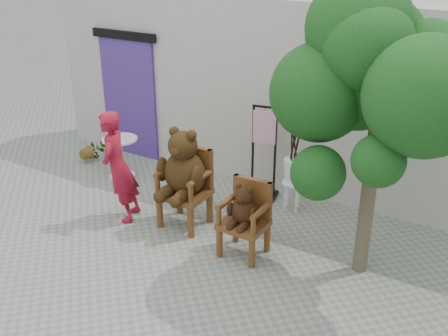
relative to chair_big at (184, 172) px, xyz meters
name	(u,v)px	position (x,y,z in m)	size (l,w,h in m)	color
ground_plane	(185,265)	(0.59, -0.87, -0.82)	(60.00, 60.00, 0.00)	gray
back_wall	(291,93)	(0.59, 2.23, 0.68)	(9.00, 1.00, 3.00)	#B7B4AB
doorway	(129,95)	(-2.41, 1.71, 0.34)	(1.40, 0.11, 2.33)	#482B83
chair_big	(184,172)	(0.00, 0.00, 0.00)	(0.73, 0.77, 1.47)	#4E2B10
chair_small	(245,212)	(1.10, -0.21, -0.22)	(0.57, 0.54, 1.00)	#4E2B10
person	(118,167)	(-0.92, -0.32, -0.01)	(0.59, 0.39, 1.63)	maroon
cafe_table	(121,153)	(-1.89, 0.79, -0.38)	(0.60, 0.60, 0.70)	white
display_stand	(263,163)	(0.56, 1.36, -0.24)	(0.50, 0.42, 1.51)	black
stool_bucket	(293,170)	(1.13, 1.22, -0.18)	(0.32, 0.32, 1.45)	white
tree	(370,72)	(2.39, 0.15, 1.69)	(2.34, 1.96, 3.52)	#433A28
potted_plant	(92,150)	(-2.81, 1.03, -0.60)	(0.40, 0.34, 0.44)	#0E3411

